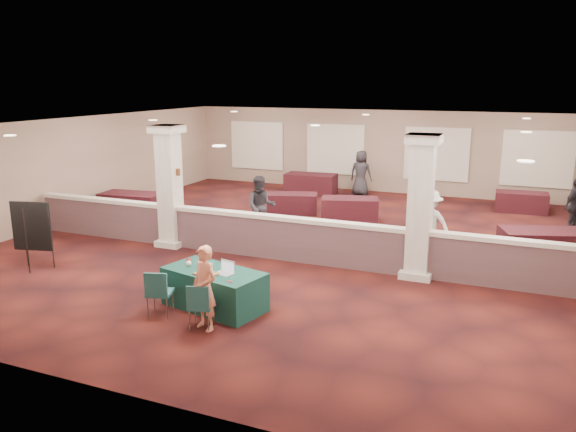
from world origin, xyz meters
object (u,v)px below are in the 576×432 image
at_px(far_table_front_center, 350,209).
at_px(far_table_back_right, 521,202).
at_px(near_table, 214,289).
at_px(attendee_d, 361,173).
at_px(attendee_a, 261,207).
at_px(attendee_b, 429,224).
at_px(conf_chair_side, 158,290).
at_px(woman, 205,288).
at_px(far_table_back_left, 311,184).
at_px(far_table_front_left, 132,205).
at_px(attendee_c, 575,206).
at_px(easel_board, 32,227).
at_px(conf_chair_main, 200,303).
at_px(far_table_front_right, 543,246).
at_px(far_table_back_center, 292,203).

xyz_separation_m(far_table_front_center, far_table_back_right, (5.00, 3.31, -0.02)).
height_order(near_table, attendee_d, attendee_d).
xyz_separation_m(far_table_front_center, attendee_a, (-1.76, -2.80, 0.51)).
bearing_deg(far_table_front_center, attendee_b, -45.99).
height_order(conf_chair_side, far_table_back_right, conf_chair_side).
height_order(conf_chair_side, far_table_front_center, conf_chair_side).
xyz_separation_m(far_table_front_center, attendee_b, (2.90, -3.00, 0.50)).
height_order(woman, far_table_back_left, woman).
bearing_deg(far_table_front_left, woman, -44.34).
bearing_deg(attendee_d, attendee_a, 85.26).
xyz_separation_m(near_table, attendee_c, (6.82, 8.60, 0.45)).
distance_m(attendee_b, attendee_c, 5.19).
height_order(easel_board, far_table_front_left, easel_board).
distance_m(conf_chair_main, woman, 0.28).
bearing_deg(far_table_front_left, far_table_front_center, 19.30).
distance_m(far_table_front_right, attendee_c, 3.27).
bearing_deg(far_table_back_right, far_table_back_center, -156.16).
relative_size(conf_chair_main, far_table_back_right, 0.51).
height_order(far_table_front_right, attendee_a, attendee_a).
relative_size(far_table_front_left, attendee_d, 1.13).
relative_size(near_table, conf_chair_side, 2.20).
xyz_separation_m(conf_chair_main, woman, (0.07, 0.06, 0.27)).
xyz_separation_m(easel_board, far_table_back_right, (10.40, 10.74, -0.70)).
distance_m(woman, attendee_d, 12.70).
relative_size(far_table_back_center, attendee_b, 0.94).
bearing_deg(far_table_front_left, attendee_b, -4.14).
distance_m(attendee_c, attendee_d, 7.82).
bearing_deg(easel_board, far_table_back_center, 52.71).
bearing_deg(far_table_back_right, attendee_c, -60.56).
xyz_separation_m(far_table_front_right, attendee_d, (-6.29, 6.30, 0.46)).
xyz_separation_m(conf_chair_main, conf_chair_side, (-1.01, 0.19, 0.03)).
relative_size(far_table_back_center, attendee_a, 0.94).
height_order(far_table_back_left, far_table_back_center, far_table_back_left).
relative_size(far_table_front_left, far_table_front_center, 1.11).
distance_m(easel_board, far_table_front_right, 12.10).
xyz_separation_m(far_table_front_left, far_table_front_center, (6.60, 2.31, -0.04)).
xyz_separation_m(easel_board, far_table_front_right, (10.94, 5.13, -0.63)).
relative_size(conf_chair_side, far_table_front_right, 0.45).
xyz_separation_m(woman, attendee_d, (-0.66, 12.68, 0.10)).
height_order(far_table_front_center, far_table_back_left, far_table_back_left).
height_order(far_table_front_left, far_table_back_right, far_table_front_left).
bearing_deg(attendee_b, attendee_a, -170.79).
distance_m(conf_chair_side, far_table_front_left, 8.27).
relative_size(far_table_front_left, far_table_back_left, 1.01).
relative_size(conf_chair_main, attendee_d, 0.49).
distance_m(conf_chair_main, far_table_back_center, 9.13).
relative_size(near_table, far_table_back_right, 1.19).
height_order(attendee_b, attendee_d, attendee_d).
xyz_separation_m(far_table_back_center, far_table_back_right, (7.03, 3.11, 0.01)).
distance_m(woman, far_table_back_center, 9.10).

